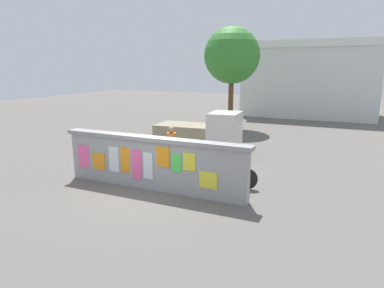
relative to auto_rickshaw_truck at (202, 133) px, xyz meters
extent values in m
plane|color=#605B56|center=(0.33, 3.33, -0.90)|extent=(60.00, 60.00, 0.00)
cube|color=#9A9A9A|center=(0.33, -4.67, -0.14)|extent=(6.04, 0.30, 1.52)
cube|color=gray|center=(0.33, -4.67, 0.68)|extent=(6.24, 0.42, 0.12)
cube|color=#F9599E|center=(-2.23, -4.83, -0.11)|extent=(0.45, 0.03, 0.76)
cube|color=orange|center=(-1.60, -4.83, -0.20)|extent=(0.50, 0.02, 0.55)
cube|color=silver|center=(-1.00, -4.83, -0.06)|extent=(0.37, 0.02, 0.82)
cube|color=orange|center=(-0.57, -4.83, -0.04)|extent=(0.32, 0.03, 0.81)
cube|color=#F9599E|center=(-0.14, -4.83, -0.14)|extent=(0.34, 0.01, 0.94)
cube|color=silver|center=(0.27, -4.83, -0.13)|extent=(0.32, 0.01, 0.83)
cube|color=orange|center=(0.79, -4.83, 0.21)|extent=(0.44, 0.03, 0.61)
cube|color=#4CD84C|center=(1.23, -4.83, 0.07)|extent=(0.32, 0.02, 0.54)
cube|color=yellow|center=(1.64, -4.83, 0.16)|extent=(0.39, 0.02, 0.53)
cube|color=yellow|center=(2.23, -4.83, -0.31)|extent=(0.54, 0.02, 0.48)
cylinder|color=black|center=(1.04, 0.73, -0.55)|extent=(0.71, 0.25, 0.70)
cylinder|color=black|center=(1.14, -0.57, -0.55)|extent=(0.71, 0.25, 0.70)
cylinder|color=black|center=(-1.45, 0.55, -0.55)|extent=(0.71, 0.25, 0.70)
cylinder|color=black|center=(-1.36, -0.75, -0.55)|extent=(0.71, 0.25, 0.70)
cube|color=silver|center=(0.99, 0.07, 0.20)|extent=(1.31, 1.58, 1.50)
cube|color=gray|center=(-0.81, -0.06, -0.10)|extent=(2.50, 1.67, 0.90)
cylinder|color=black|center=(-1.22, -2.89, -0.60)|extent=(0.60, 0.11, 0.60)
cylinder|color=black|center=(-2.52, -2.91, -0.60)|extent=(0.60, 0.13, 0.60)
cube|color=silver|center=(-1.87, -2.90, -0.32)|extent=(1.00, 0.25, 0.32)
cube|color=black|center=(-2.07, -2.90, -0.14)|extent=(0.56, 0.23, 0.10)
cube|color=#262626|center=(-1.32, -2.89, -0.05)|extent=(0.05, 0.56, 0.03)
cylinder|color=black|center=(2.98, -3.49, -0.57)|extent=(0.64, 0.23, 0.66)
cylinder|color=black|center=(1.97, -3.79, -0.57)|extent=(0.64, 0.23, 0.66)
cube|color=red|center=(2.48, -3.64, -0.39)|extent=(0.92, 0.31, 0.06)
cylinder|color=red|center=(2.33, -3.69, -0.17)|extent=(0.04, 0.04, 0.40)
cube|color=black|center=(2.33, -3.69, 0.03)|extent=(0.21, 0.13, 0.05)
cube|color=black|center=(2.93, -3.51, -0.02)|extent=(0.16, 0.43, 0.03)
cylinder|color=#BF6626|center=(-0.11, -2.65, -0.50)|extent=(0.12, 0.12, 0.80)
cylinder|color=#BF6626|center=(0.01, -2.79, -0.50)|extent=(0.12, 0.12, 0.80)
cylinder|color=#BF6626|center=(-0.05, -2.72, 0.20)|extent=(0.48, 0.48, 0.60)
sphere|color=#8C664C|center=(-0.05, -2.72, 0.61)|extent=(0.22, 0.22, 0.22)
cylinder|color=brown|center=(-0.94, 6.66, 0.70)|extent=(0.31, 0.31, 3.20)
sphere|color=#327E2C|center=(-0.94, 6.66, 3.46)|extent=(3.32, 3.32, 3.32)
cube|color=silver|center=(2.76, 14.79, 1.62)|extent=(9.47, 5.60, 5.04)
cube|color=silver|center=(2.76, 14.79, 4.39)|extent=(9.77, 5.90, 0.50)
camera|label=1|loc=(5.61, -13.27, 2.79)|focal=31.95mm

